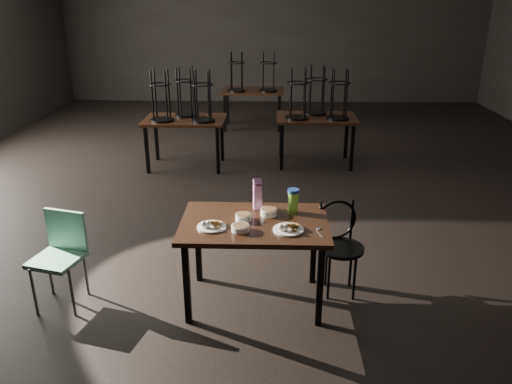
{
  "coord_description": "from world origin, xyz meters",
  "views": [
    {
      "loc": [
        -0.03,
        -6.36,
        2.46
      ],
      "look_at": [
        -0.16,
        -2.29,
        0.85
      ],
      "focal_mm": 35.0,
      "sensor_mm": 36.0,
      "label": 1
    }
  ],
  "objects_px": {
    "water_bottle": "(293,201)",
    "main_table": "(254,230)",
    "bentwood_chair": "(339,240)",
    "juice_carton": "(257,195)",
    "school_chair": "(61,250)"
  },
  "relations": [
    {
      "from": "juice_carton",
      "to": "water_bottle",
      "type": "distance_m",
      "value": 0.31
    },
    {
      "from": "main_table",
      "to": "bentwood_chair",
      "type": "height_order",
      "value": "bentwood_chair"
    },
    {
      "from": "water_bottle",
      "to": "main_table",
      "type": "bearing_deg",
      "value": -150.12
    },
    {
      "from": "water_bottle",
      "to": "bentwood_chair",
      "type": "bearing_deg",
      "value": 4.75
    },
    {
      "from": "juice_carton",
      "to": "school_chair",
      "type": "relative_size",
      "value": 0.34
    },
    {
      "from": "school_chair",
      "to": "water_bottle",
      "type": "bearing_deg",
      "value": 21.52
    },
    {
      "from": "bentwood_chair",
      "to": "school_chair",
      "type": "relative_size",
      "value": 1.01
    },
    {
      "from": "main_table",
      "to": "water_bottle",
      "type": "distance_m",
      "value": 0.41
    },
    {
      "from": "juice_carton",
      "to": "school_chair",
      "type": "bearing_deg",
      "value": -168.92
    },
    {
      "from": "main_table",
      "to": "bentwood_chair",
      "type": "relative_size",
      "value": 1.47
    },
    {
      "from": "main_table",
      "to": "school_chair",
      "type": "height_order",
      "value": "school_chair"
    },
    {
      "from": "water_bottle",
      "to": "school_chair",
      "type": "xyz_separation_m",
      "value": [
        -1.93,
        -0.23,
        -0.37
      ]
    },
    {
      "from": "juice_carton",
      "to": "main_table",
      "type": "bearing_deg",
      "value": -93.52
    },
    {
      "from": "bentwood_chair",
      "to": "main_table",
      "type": "bearing_deg",
      "value": -177.44
    },
    {
      "from": "juice_carton",
      "to": "water_bottle",
      "type": "xyz_separation_m",
      "value": [
        0.3,
        -0.09,
        -0.02
      ]
    }
  ]
}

